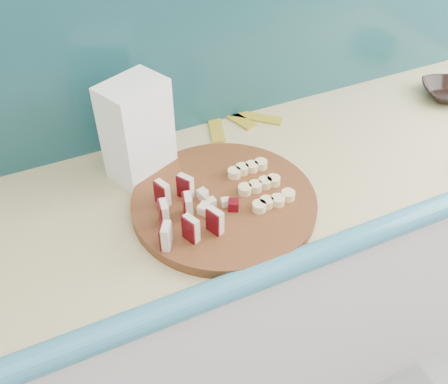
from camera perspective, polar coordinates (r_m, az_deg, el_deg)
kitchen_counter at (r=1.60m, az=-0.92°, el=-11.80°), size 2.20×0.63×0.91m
backsplash at (r=1.36m, az=-6.50°, el=15.86°), size 2.20×0.02×0.50m
cutting_board at (r=1.21m, az=-0.00°, el=-1.20°), size 0.45×0.45×0.03m
apple_wedges at (r=1.12m, az=-4.91°, el=-2.25°), size 0.13×0.17×0.06m
apple_chunks at (r=1.18m, az=-1.24°, el=-0.70°), size 0.06×0.07×0.02m
banana_slices at (r=1.22m, az=4.11°, el=0.88°), size 0.12×0.17×0.02m
flour_bag at (r=1.26m, az=-9.90°, el=6.92°), size 0.18×0.16×0.26m
banana_peel at (r=1.51m, az=1.12°, el=8.35°), size 0.24×0.20×0.01m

